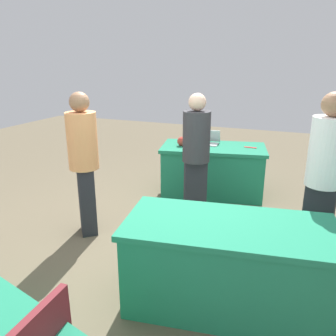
{
  "coord_description": "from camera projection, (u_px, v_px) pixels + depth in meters",
  "views": [
    {
      "loc": [
        -1.33,
        3.07,
        2.0
      ],
      "look_at": [
        -0.05,
        -0.11,
        0.9
      ],
      "focal_mm": 36.12,
      "sensor_mm": 36.0,
      "label": 1
    }
  ],
  "objects": [
    {
      "name": "table_foreground",
      "position": [
        213.0,
        170.0,
        5.21
      ],
      "size": [
        1.68,
        1.09,
        0.76
      ],
      "rotation": [
        0.0,
        0.0,
        0.21
      ],
      "color": "#1E7A56",
      "rests_on": "ground"
    },
    {
      "name": "person_presenter",
      "position": [
        84.0,
        158.0,
        3.85
      ],
      "size": [
        0.48,
        0.48,
        1.68
      ],
      "rotation": [
        0.0,
        0.0,
        2.27
      ],
      "color": "#26262D",
      "rests_on": "ground"
    },
    {
      "name": "scissors_red",
      "position": [
        250.0,
        147.0,
        5.02
      ],
      "size": [
        0.18,
        0.05,
        0.01
      ],
      "primitive_type": "cube",
      "rotation": [
        0.0,
        0.0,
        3.09
      ],
      "color": "red",
      "rests_on": "table_foreground"
    },
    {
      "name": "yarn_ball",
      "position": [
        182.0,
        141.0,
        5.11
      ],
      "size": [
        0.14,
        0.14,
        0.14
      ],
      "primitive_type": "sphere",
      "color": "#B2382D",
      "rests_on": "table_foreground"
    },
    {
      "name": "person_organiser",
      "position": [
        196.0,
        152.0,
        4.21
      ],
      "size": [
        0.45,
        0.45,
        1.63
      ],
      "rotation": [
        0.0,
        0.0,
        0.43
      ],
      "color": "#26262D",
      "rests_on": "ground"
    },
    {
      "name": "table_mid_right",
      "position": [
        227.0,
        265.0,
        2.8
      ],
      "size": [
        1.8,
        1.05,
        0.76
      ],
      "rotation": [
        0.0,
        0.0,
        0.16
      ],
      "color": "#1E7A56",
      "rests_on": "ground"
    },
    {
      "name": "ground_plane",
      "position": [
        160.0,
        246.0,
        3.8
      ],
      "size": [
        14.4,
        14.4,
        0.0
      ],
      "primitive_type": "plane",
      "color": "brown"
    },
    {
      "name": "person_attendee_standing",
      "position": [
        324.0,
        173.0,
        3.23
      ],
      "size": [
        0.4,
        0.4,
        1.73
      ],
      "rotation": [
        0.0,
        0.0,
        6.09
      ],
      "color": "#26262D",
      "rests_on": "ground"
    },
    {
      "name": "laptop_silver",
      "position": [
        208.0,
        141.0,
        5.24
      ],
      "size": [
        0.33,
        0.31,
        0.21
      ],
      "rotation": [
        0.0,
        0.0,
        0.05
      ],
      "color": "silver",
      "rests_on": "table_foreground"
    }
  ]
}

